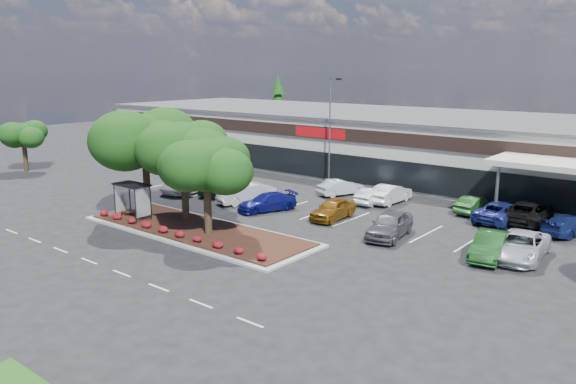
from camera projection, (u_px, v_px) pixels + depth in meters
The scene contains 29 objects.
ground at pixel (170, 252), 34.32m from camera, with size 160.00×160.00×0.00m, color black.
retail_store at pixel (422, 144), 59.29m from camera, with size 80.40×25.20×6.25m.
landscape_island at pixel (197, 230), 38.55m from camera, with size 18.00×6.00×0.26m.
lane_markings at pixel (278, 217), 42.30m from camera, with size 33.12×20.06×0.01m.
shrub_row at pixel (173, 232), 36.88m from camera, with size 17.00×0.80×0.50m, color maroon, non-canonical shape.
bus_shelter at pixel (134, 191), 40.67m from camera, with size 2.75×1.55×2.59m.
island_tree_west at pixel (146, 162), 41.74m from camera, with size 7.20×7.20×7.89m, color #18350E, non-canonical shape.
island_tree_mid at pixel (184, 169), 40.17m from camera, with size 6.60×6.60×7.32m, color #18350E, non-canonical shape.
island_tree_east at pixel (207, 186), 36.67m from camera, with size 5.80×5.80×6.50m, color #18350E, non-canonical shape.
tree_west_far at pixel (24, 145), 60.69m from camera, with size 4.80×4.80×5.61m, color #18350E, non-canonical shape.
conifer_north_west at pixel (278, 108), 86.55m from camera, with size 4.40×4.40×10.00m, color #18350E.
person_waiting at pixel (123, 205), 41.86m from camera, with size 0.57×0.37×1.55m, color #594C47.
light_pole at pixel (331, 137), 53.71m from camera, with size 1.40×0.81×10.23m.
car_0 at pixel (191, 182), 50.91m from camera, with size 2.82×6.12×1.70m, color silver.
car_1 at pixel (220, 184), 50.09m from camera, with size 2.03×5.04×1.72m, color #1B4C1B.
car_2 at pixel (246, 193), 46.70m from camera, with size 1.73×4.95×1.63m, color silver.
car_3 at pixel (267, 202), 44.14m from camera, with size 1.96×4.82×1.40m, color navy.
car_4 at pixel (333, 209), 41.73m from camera, with size 1.83×4.55×1.55m, color brown.
car_5 at pixel (390, 225), 37.22m from camera, with size 2.03×5.06×1.72m, color #535459.
car_7 at pixel (490, 246), 33.11m from camera, with size 1.65×4.73×1.56m, color #1A491C.
car_8 at pixel (521, 246), 33.04m from camera, with size 2.56×5.55×1.54m, color silver.
car_9 at pixel (229, 174), 55.81m from camera, with size 1.74×4.33×1.48m, color silver.
car_11 at pixel (341, 187), 49.57m from camera, with size 1.48×4.24×1.40m, color silver.
car_12 at pixel (372, 196), 46.47m from camera, with size 1.41×4.04×1.33m, color silver.
car_13 at pixel (390, 194), 46.69m from camera, with size 1.66×4.77×1.57m, color silver.
car_14 at pixel (474, 205), 43.45m from camera, with size 1.43×4.10×1.35m, color #1F4E1E.
car_15 at pixel (502, 212), 40.85m from camera, with size 2.56×5.54×1.54m, color navy.
car_16 at pixel (528, 212), 40.51m from camera, with size 2.77×6.00×1.67m, color black.
car_17 at pixel (569, 225), 37.85m from camera, with size 1.92×4.71×1.37m, color navy.
Camera 1 is at (26.23, -20.82, 11.06)m, focal length 35.00 mm.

